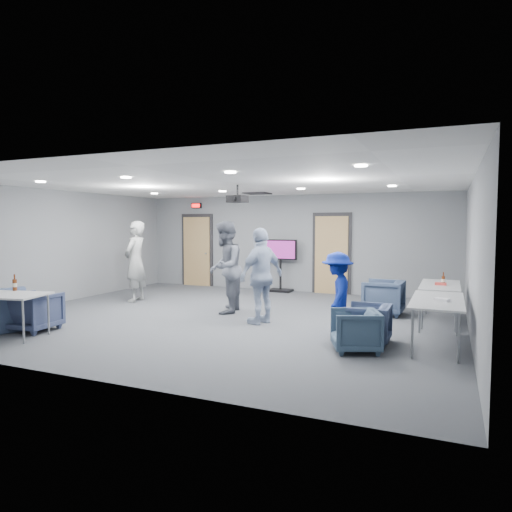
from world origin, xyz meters
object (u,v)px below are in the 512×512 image
at_px(person_d, 337,294).
at_px(chair_right_a, 383,297).
at_px(chair_right_b, 368,323).
at_px(table_right_b, 437,302).
at_px(bottle_right, 443,280).
at_px(person_a, 135,261).
at_px(chair_front_b, 10,309).
at_px(table_right_a, 440,287).
at_px(projector, 237,199).
at_px(bottle_front, 15,285).
at_px(chair_front_a, 34,312).
at_px(tv_stand, 281,262).
at_px(person_b, 225,267).
at_px(chair_right_c, 355,331).
at_px(person_c, 262,276).

height_order(person_d, chair_right_a, person_d).
height_order(person_d, chair_right_b, person_d).
relative_size(chair_right_a, table_right_b, 0.44).
xyz_separation_m(chair_right_b, bottle_right, (1.07, 2.04, 0.51)).
distance_m(person_a, person_d, 5.50).
height_order(chair_front_b, table_right_a, table_right_a).
bearing_deg(projector, chair_right_b, -15.43).
bearing_deg(bottle_front, person_d, 21.13).
bearing_deg(chair_front_b, table_right_a, -134.50).
bearing_deg(chair_right_a, chair_front_a, -51.80).
relative_size(table_right_a, bottle_front, 5.95).
bearing_deg(table_right_b, tv_stand, 43.32).
bearing_deg(person_b, person_a, -112.30).
relative_size(chair_front_a, chair_front_b, 0.73).
xyz_separation_m(bottle_right, projector, (-3.93, -0.82, 1.58)).
bearing_deg(chair_right_c, tv_stand, -170.69).
height_order(table_right_a, table_right_b, same).
xyz_separation_m(chair_right_b, chair_front_b, (-6.18, -1.48, 0.02)).
bearing_deg(chair_right_c, chair_front_a, -101.82).
distance_m(person_a, person_b, 2.70).
relative_size(chair_right_c, chair_front_a, 0.91).
bearing_deg(chair_right_c, person_d, -172.98).
xyz_separation_m(chair_front_a, bottle_front, (-0.21, -0.20, 0.49)).
relative_size(chair_right_c, tv_stand, 0.47).
height_order(person_b, table_right_b, person_b).
xyz_separation_m(chair_front_a, bottle_right, (6.63, 3.52, 0.48)).
relative_size(chair_right_b, bottle_front, 2.39).
bearing_deg(tv_stand, person_d, -58.93).
distance_m(chair_right_a, bottle_front, 7.05).
distance_m(person_c, projector, 1.77).
bearing_deg(bottle_right, chair_front_a, -152.05).
bearing_deg(bottle_front, table_right_b, 15.63).
bearing_deg(chair_right_a, person_d, -10.29).
relative_size(person_a, projector, 4.90).
bearing_deg(person_c, person_a, -84.44).
relative_size(person_d, chair_right_b, 2.06).
distance_m(chair_front_a, table_right_b, 6.80).
bearing_deg(person_c, person_d, 99.79).
height_order(person_a, bottle_right, person_a).
height_order(person_b, person_c, person_b).
distance_m(person_b, person_c, 1.29).
distance_m(chair_right_c, tv_stand, 6.10).
distance_m(chair_front_b, tv_stand, 6.86).
relative_size(person_c, chair_front_a, 2.42).
distance_m(person_a, chair_right_c, 6.27).
relative_size(chair_front_a, tv_stand, 0.52).
bearing_deg(bottle_front, table_right_a, 29.22).
distance_m(person_b, chair_right_c, 3.70).
height_order(bottle_right, tv_stand, tv_stand).
distance_m(table_right_a, table_right_b, 1.90).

